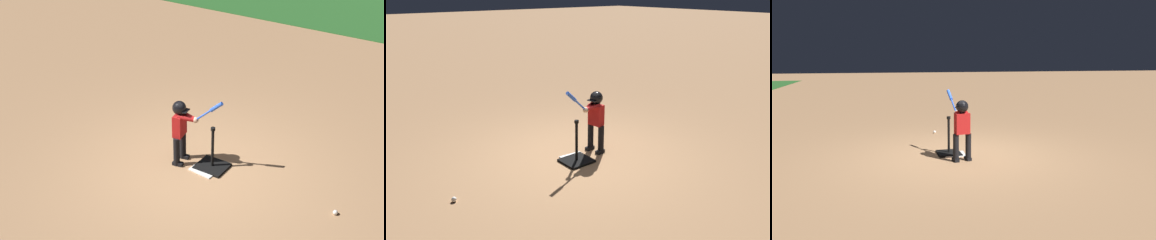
# 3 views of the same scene
# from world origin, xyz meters

# --- Properties ---
(ground_plane) EXTENTS (90.00, 90.00, 0.00)m
(ground_plane) POSITION_xyz_m (0.00, 0.00, 0.00)
(ground_plane) COLOR #AD7F56
(grass_outfield_strip) EXTENTS (56.00, 5.71, 0.02)m
(grass_outfield_strip) POSITION_xyz_m (0.00, 10.52, 0.01)
(grass_outfield_strip) COLOR #286026
(grass_outfield_strip) RESTS_ON ground_plane
(home_plate) EXTENTS (0.48, 0.48, 0.02)m
(home_plate) POSITION_xyz_m (0.11, 0.11, 0.01)
(home_plate) COLOR white
(home_plate) RESTS_ON ground_plane
(batting_tee) EXTENTS (0.51, 0.46, 0.77)m
(batting_tee) POSITION_xyz_m (0.16, 0.20, 0.09)
(batting_tee) COLOR black
(batting_tee) RESTS_ON ground_plane
(batter_child) EXTENTS (0.88, 0.37, 1.30)m
(batter_child) POSITION_xyz_m (-0.37, 0.06, 0.73)
(batter_child) COLOR black
(batter_child) RESTS_ON ground_plane
(baseball) EXTENTS (0.07, 0.07, 0.07)m
(baseball) POSITION_xyz_m (2.34, 0.14, 0.04)
(baseball) COLOR white
(baseball) RESTS_ON ground_plane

